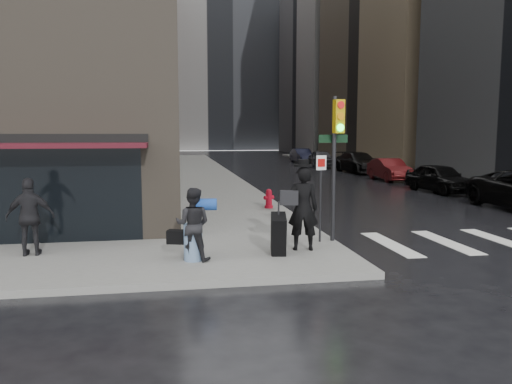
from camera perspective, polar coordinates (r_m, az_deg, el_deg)
ground at (r=11.84m, az=1.48°, el=-7.67°), size 140.00×140.00×0.00m
sidewalk_left at (r=38.42m, az=-6.31°, el=2.46°), size 4.00×50.00×0.15m
sidewalk_right at (r=41.45m, az=12.68°, el=2.65°), size 3.00×50.00×0.15m
bldg_left_far at (r=74.72m, az=-18.43°, el=14.19°), size 22.00×20.00×26.00m
bldg_right_far at (r=75.39m, az=12.80°, el=13.92°), size 22.00×20.00×25.00m
bldg_distant at (r=90.57m, az=-4.49°, el=15.07°), size 40.00×12.00×32.00m
man_overcoat at (r=11.87m, az=4.81°, el=-2.32°), size 1.30×1.08×2.22m
man_jeans at (r=11.06m, az=-7.25°, el=-3.66°), size 1.13×0.86×1.62m
man_greycoat at (r=12.52m, az=-24.39°, el=-2.60°), size 1.07×0.50×1.79m
traffic_light at (r=12.89m, az=8.97°, el=4.92°), size 0.92×0.51×3.73m
fire_hydrant at (r=18.66m, az=1.47°, el=-0.86°), size 0.42×0.32×0.72m
parked_car_1 at (r=26.40m, az=20.27°, el=1.51°), size 2.09×4.34×1.43m
parked_car_2 at (r=31.95m, az=15.01°, el=2.49°), size 1.55×4.19×1.37m
parked_car_3 at (r=37.76m, az=11.64°, el=3.33°), size 2.45×5.36×1.52m
parked_car_4 at (r=43.28m, az=7.51°, el=3.80°), size 1.99×4.40×1.47m
parked_car_5 at (r=49.17m, az=5.28°, el=4.15°), size 1.56×4.28×1.40m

